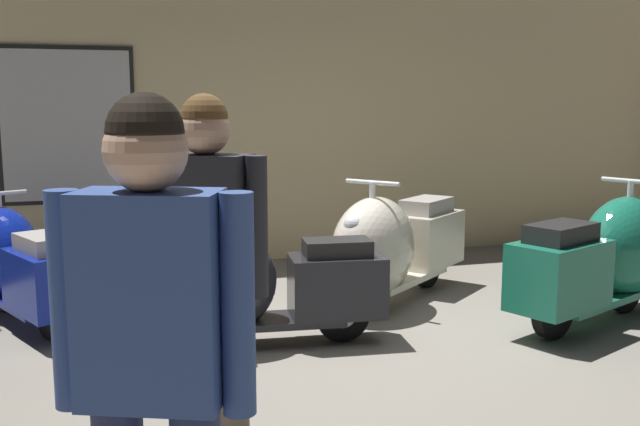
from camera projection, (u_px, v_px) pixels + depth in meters
name	position (u px, v px, depth m)	size (l,w,h in m)	color
ground_plane	(364.00, 357.00, 4.82)	(60.00, 60.00, 0.00)	slate
showroom_back_wall	(278.00, 93.00, 7.67)	(18.00, 0.63, 3.60)	#CCB784
scooter_0	(16.00, 263.00, 5.60)	(1.12, 1.66, 0.99)	black
scooter_1	(255.00, 285.00, 4.98)	(1.62, 0.61, 0.97)	black
scooter_2	(391.00, 247.00, 6.03)	(1.70, 1.51, 1.08)	black
scooter_3	(606.00, 258.00, 5.59)	(1.84, 1.19, 1.09)	black
visitor_0	(153.00, 354.00, 2.01)	(0.55, 0.38, 1.72)	black
visitor_1	(208.00, 256.00, 3.25)	(0.50, 0.43, 1.74)	black
info_stanchion	(83.00, 313.00, 4.31)	(0.34, 0.28, 1.06)	#333338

